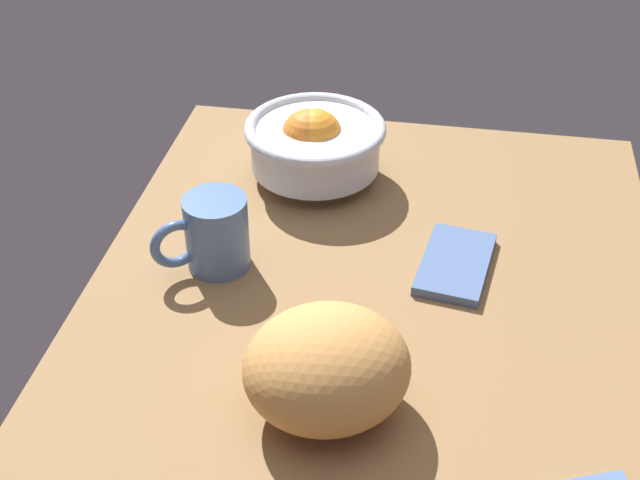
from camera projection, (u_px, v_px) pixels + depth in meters
ground_plane at (374, 301)px, 100.17cm from camera, size 81.15×66.84×3.00cm
fruit_bowl at (314, 142)px, 115.53cm from camera, size 19.15×19.15×10.23cm
bread_loaf at (327, 368)px, 81.39cm from camera, size 19.26×20.29×11.38cm
napkin_folded at (455, 264)px, 102.32cm from camera, size 14.38×9.65×1.26cm
mug at (214, 234)px, 100.42cm from camera, size 9.12×10.74×9.30cm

